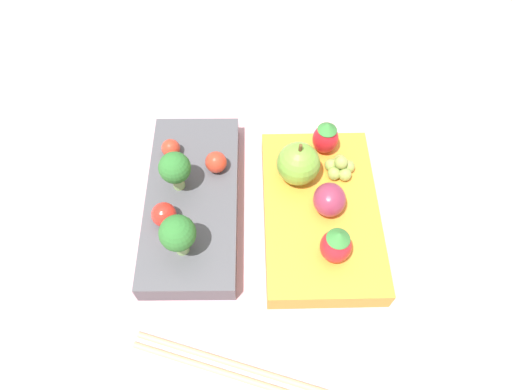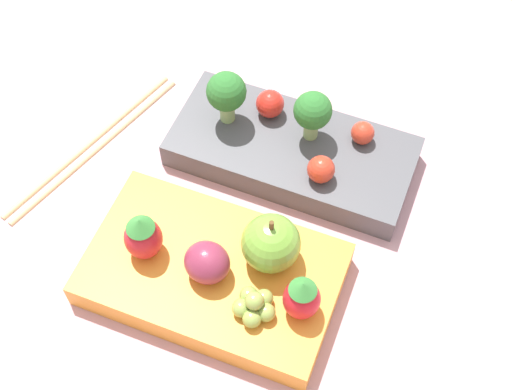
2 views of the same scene
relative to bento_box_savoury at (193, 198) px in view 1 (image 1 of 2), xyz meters
name	(u,v)px [view 1 (image 1 of 2)]	position (x,y,z in m)	size (l,w,h in m)	color
ground_plane	(251,213)	(0.00, -0.06, -0.01)	(4.00, 4.00, 0.00)	#C6939E
bento_box_savoury	(193,198)	(0.00, 0.00, 0.00)	(0.23, 0.12, 0.03)	#4C4C51
bento_box_fruit	(320,215)	(-0.01, -0.14, 0.00)	(0.22, 0.15, 0.03)	orange
broccoli_floret_0	(175,169)	(0.01, 0.01, 0.05)	(0.03, 0.03, 0.05)	#93B770
broccoli_floret_1	(178,234)	(-0.07, 0.00, 0.05)	(0.04, 0.04, 0.05)	#93B770
cherry_tomato_0	(216,162)	(0.03, -0.02, 0.03)	(0.02, 0.02, 0.02)	red
cherry_tomato_1	(164,215)	(-0.04, 0.02, 0.03)	(0.03, 0.03, 0.03)	red
cherry_tomato_2	(171,148)	(0.05, 0.03, 0.02)	(0.02, 0.02, 0.02)	red
apple	(298,164)	(0.03, -0.11, 0.04)	(0.05, 0.05, 0.06)	#70A838
strawberry_0	(336,245)	(-0.06, -0.15, 0.04)	(0.03, 0.03, 0.05)	red
strawberry_1	(326,137)	(0.07, -0.14, 0.03)	(0.03, 0.03, 0.04)	red
plum	(330,196)	(0.00, -0.15, 0.03)	(0.04, 0.03, 0.03)	#892D47
grape_cluster	(340,167)	(0.04, -0.16, 0.02)	(0.03, 0.03, 0.02)	#8EA84C
chopsticks_pair	(240,371)	(-0.17, -0.08, -0.01)	(0.05, 0.21, 0.01)	tan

